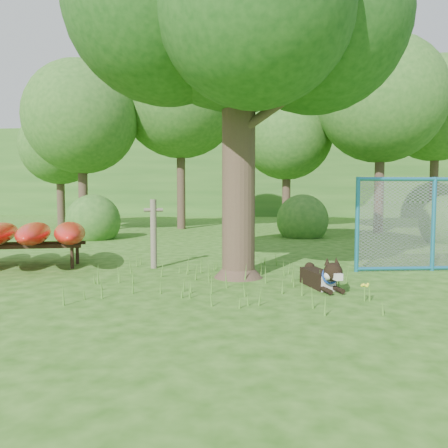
# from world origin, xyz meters

# --- Properties ---
(ground) EXTENTS (80.00, 80.00, 0.00)m
(ground) POSITION_xyz_m (0.00, 0.00, 0.00)
(ground) COLOR #215110
(ground) RESTS_ON ground
(wooden_post) EXTENTS (0.38, 0.22, 1.42)m
(wooden_post) POSITION_xyz_m (-1.38, 2.23, 0.75)
(wooden_post) COLOR #625B4A
(wooden_post) RESTS_ON ground
(kayak_rack) EXTENTS (3.69, 3.31, 0.93)m
(kayak_rack) POSITION_xyz_m (-4.23, 1.94, 0.71)
(kayak_rack) COLOR black
(kayak_rack) RESTS_ON ground
(husky_dog) EXTENTS (0.64, 1.23, 0.56)m
(husky_dog) POSITION_xyz_m (1.88, 0.67, 0.20)
(husky_dog) COLOR black
(husky_dog) RESTS_ON ground
(fence_section) EXTENTS (3.14, 0.71, 3.10)m
(fence_section) POSITION_xyz_m (4.21, 2.63, 0.93)
(fence_section) COLOR teal
(fence_section) RESTS_ON ground
(wildflower_clump) EXTENTS (0.12, 0.11, 0.26)m
(wildflower_clump) POSITION_xyz_m (2.39, -0.08, 0.21)
(wildflower_clump) COLOR #4E852B
(wildflower_clump) RESTS_ON ground
(bg_tree_a) EXTENTS (4.40, 4.40, 6.70)m
(bg_tree_a) POSITION_xyz_m (-6.50, 10.00, 4.48)
(bg_tree_a) COLOR #3B2C20
(bg_tree_a) RESTS_ON ground
(bg_tree_b) EXTENTS (5.20, 5.20, 8.22)m
(bg_tree_b) POSITION_xyz_m (-3.00, 12.00, 5.61)
(bg_tree_b) COLOR #3B2C20
(bg_tree_b) RESTS_ON ground
(bg_tree_c) EXTENTS (4.00, 4.00, 6.12)m
(bg_tree_c) POSITION_xyz_m (1.50, 13.00, 4.11)
(bg_tree_c) COLOR #3B2C20
(bg_tree_c) RESTS_ON ground
(bg_tree_d) EXTENTS (4.80, 4.80, 7.50)m
(bg_tree_d) POSITION_xyz_m (5.00, 11.00, 5.08)
(bg_tree_d) COLOR #3B2C20
(bg_tree_d) RESTS_ON ground
(bg_tree_e) EXTENTS (4.60, 4.60, 7.55)m
(bg_tree_e) POSITION_xyz_m (8.00, 14.00, 5.23)
(bg_tree_e) COLOR #3B2C20
(bg_tree_e) RESTS_ON ground
(bg_tree_f) EXTENTS (3.60, 3.60, 5.55)m
(bg_tree_f) POSITION_xyz_m (-9.00, 13.00, 3.73)
(bg_tree_f) COLOR #3B2C20
(bg_tree_f) RESTS_ON ground
(shrub_left) EXTENTS (1.80, 1.80, 1.80)m
(shrub_left) POSITION_xyz_m (-5.00, 7.50, 0.00)
(shrub_left) COLOR #2A5B1D
(shrub_left) RESTS_ON ground
(shrub_mid) EXTENTS (1.80, 1.80, 1.80)m
(shrub_mid) POSITION_xyz_m (2.00, 9.00, 0.00)
(shrub_mid) COLOR #2A5B1D
(shrub_mid) RESTS_ON ground
(wooded_hillside) EXTENTS (80.00, 12.00, 6.00)m
(wooded_hillside) POSITION_xyz_m (0.00, 28.00, 3.00)
(wooded_hillside) COLOR #2A5B1D
(wooded_hillside) RESTS_ON ground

